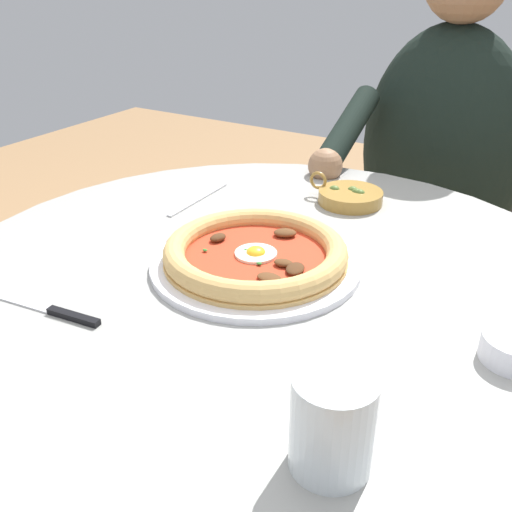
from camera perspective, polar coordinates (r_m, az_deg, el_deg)
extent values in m
cylinder|color=#999993|center=(0.83, 1.18, -2.61)|extent=(0.95, 0.95, 0.04)
cylinder|color=gray|center=(1.06, 0.99, -19.48)|extent=(0.10, 0.10, 0.67)
cylinder|color=white|center=(0.83, -0.02, -0.76)|extent=(0.30, 0.30, 0.01)
cylinder|color=tan|center=(0.83, -0.02, -0.27)|extent=(0.26, 0.26, 0.01)
torus|color=tan|center=(0.82, -0.02, 0.50)|extent=(0.26, 0.26, 0.03)
cylinder|color=red|center=(0.83, -0.02, 0.03)|extent=(0.24, 0.24, 0.00)
cylinder|color=white|center=(0.82, -0.11, 0.18)|extent=(0.06, 0.06, 0.00)
ellipsoid|color=yellow|center=(0.82, -0.11, 0.30)|extent=(0.03, 0.03, 0.02)
ellipsoid|color=brown|center=(0.76, 1.30, -2.10)|extent=(0.03, 0.03, 0.01)
ellipsoid|color=#4C2D19|center=(0.78, 3.87, -1.24)|extent=(0.03, 0.04, 0.01)
ellipsoid|color=brown|center=(0.79, 2.71, -0.67)|extent=(0.03, 0.02, 0.01)
ellipsoid|color=brown|center=(0.88, 2.85, 2.28)|extent=(0.04, 0.04, 0.01)
ellipsoid|color=#4C2D19|center=(0.87, -3.75, 1.83)|extent=(0.02, 0.03, 0.01)
ellipsoid|color=#2D6B28|center=(0.80, 0.34, -0.74)|extent=(0.01, 0.01, 0.00)
ellipsoid|color=#2D6B28|center=(0.83, -5.01, 0.58)|extent=(0.01, 0.01, 0.00)
ellipsoid|color=#2D6B28|center=(0.83, -0.87, 0.69)|extent=(0.01, 0.01, 0.00)
cylinder|color=silver|center=(0.52, 7.51, -15.87)|extent=(0.07, 0.07, 0.09)
cylinder|color=silver|center=(0.54, 7.28, -18.42)|extent=(0.06, 0.06, 0.03)
cube|color=silver|center=(0.82, -22.58, -4.06)|extent=(0.12, 0.02, 0.00)
cube|color=black|center=(0.75, -17.43, -5.68)|extent=(0.08, 0.02, 0.01)
cylinder|color=olive|center=(1.06, 9.23, 5.72)|extent=(0.11, 0.11, 0.02)
torus|color=olive|center=(1.08, 6.10, 7.36)|extent=(0.03, 0.01, 0.03)
ellipsoid|color=#516B2D|center=(1.07, 9.31, 6.35)|extent=(0.02, 0.02, 0.02)
ellipsoid|color=#516B2D|center=(1.06, 9.83, 6.10)|extent=(0.02, 0.02, 0.02)
ellipsoid|color=#516B2D|center=(1.05, 10.10, 6.03)|extent=(0.02, 0.02, 0.02)
ellipsoid|color=#516B2D|center=(1.07, 7.68, 6.43)|extent=(0.02, 0.02, 0.02)
cube|color=#BCBCC1|center=(1.07, -5.66, 5.53)|extent=(0.02, 0.18, 0.00)
cube|color=#282833|center=(1.64, 15.21, -7.09)|extent=(0.36, 0.30, 0.45)
ellipsoid|color=black|center=(1.43, 17.69, 9.84)|extent=(0.39, 0.25, 0.56)
cylinder|color=black|center=(1.27, 8.78, 11.89)|extent=(0.06, 0.26, 0.16)
sphere|color=#936B4C|center=(1.19, 6.79, 8.77)|extent=(0.07, 0.07, 0.07)
cube|color=#504A45|center=(1.57, 16.84, 0.33)|extent=(0.44, 0.44, 0.02)
cube|color=#504A45|center=(1.67, 20.26, 9.82)|extent=(0.37, 0.05, 0.44)
cylinder|color=#4C4742|center=(1.60, 7.06, -7.61)|extent=(0.02, 0.02, 0.43)
cylinder|color=#4C4742|center=(1.50, 19.95, -12.00)|extent=(0.02, 0.02, 0.43)
cylinder|color=#4C4742|center=(1.89, 12.59, -2.14)|extent=(0.02, 0.02, 0.43)
cylinder|color=#4C4742|center=(1.81, 23.50, -5.42)|extent=(0.02, 0.02, 0.43)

